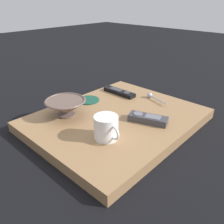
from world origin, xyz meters
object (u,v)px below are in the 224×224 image
Objects in this scene: cereal_bowl at (66,107)px; teaspoon at (151,96)px; tv_remote_near at (148,119)px; drink_coaster at (88,100)px; tv_remote_far at (119,92)px; coffee_mug at (106,128)px.

cereal_bowl is 0.42m from teaspoon.
drink_coaster is (-0.02, 0.33, -0.01)m from tv_remote_near.
cereal_bowl is 0.34m from tv_remote_near.
drink_coaster is (0.16, 0.05, -0.04)m from cereal_bowl.
cereal_bowl is 0.17m from drink_coaster.
teaspoon is at bearing -68.33° from tv_remote_far.
drink_coaster is at bearing 16.99° from cereal_bowl.
coffee_mug reaches higher than drink_coaster.
teaspoon is at bearing 12.06° from coffee_mug.
coffee_mug is 0.89× the size of teaspoon.
coffee_mug reaches higher than tv_remote_near.
cereal_bowl is 0.24m from coffee_mug.
tv_remote_far is (0.34, 0.24, -0.03)m from coffee_mug.
teaspoon is (0.39, -0.16, -0.03)m from cereal_bowl.
teaspoon reaches higher than tv_remote_far.
drink_coaster is (-0.16, 0.05, -0.01)m from tv_remote_far.
cereal_bowl reaches higher than tv_remote_far.
tv_remote_near is 1.52× the size of drink_coaster.
coffee_mug is 0.20m from tv_remote_near.
cereal_bowl is 0.94× the size of tv_remote_far.
drink_coaster is at bearing 137.58° from teaspoon.
coffee_mug is at bearing -144.77° from tv_remote_far.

